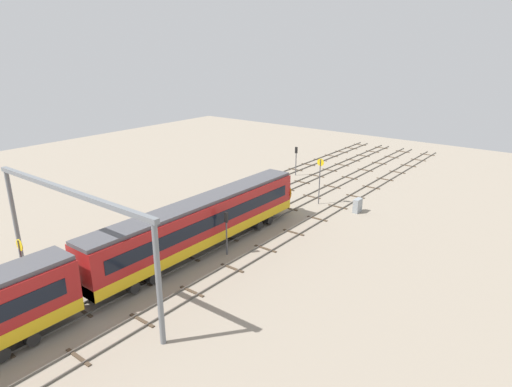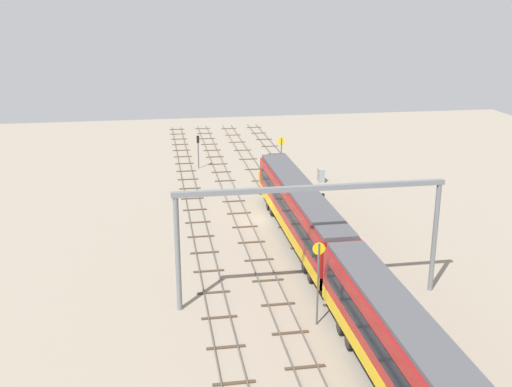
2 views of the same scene
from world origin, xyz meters
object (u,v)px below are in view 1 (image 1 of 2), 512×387
(speed_sign_near_foreground, at_px, (23,269))
(relay_cabinet, at_px, (358,205))
(signal_light_trackside_approach, at_px, (226,227))
(signal_light_trackside_departure, at_px, (296,157))
(speed_sign_mid_trackside, at_px, (320,176))
(overhead_gantry, at_px, (70,216))
(train, at_px, (83,275))

(speed_sign_near_foreground, xyz_separation_m, relay_cabinet, (32.33, -9.06, -2.78))
(signal_light_trackside_approach, relative_size, signal_light_trackside_departure, 0.96)
(signal_light_trackside_approach, bearing_deg, signal_light_trackside_departure, 19.58)
(signal_light_trackside_approach, bearing_deg, speed_sign_near_foreground, 163.73)
(speed_sign_mid_trackside, bearing_deg, overhead_gantry, 172.29)
(overhead_gantry, relative_size, signal_light_trackside_approach, 4.70)
(signal_light_trackside_departure, bearing_deg, speed_sign_mid_trackside, -134.66)
(train, xyz_separation_m, signal_light_trackside_approach, (12.55, -2.18, -0.00))
(relay_cabinet, bearing_deg, speed_sign_near_foreground, 164.34)
(speed_sign_near_foreground, relative_size, speed_sign_mid_trackside, 1.04)
(speed_sign_near_foreground, bearing_deg, signal_light_trackside_departure, 6.37)
(overhead_gantry, height_order, relay_cabinet, overhead_gantry)
(train, height_order, signal_light_trackside_departure, train)
(overhead_gantry, xyz_separation_m, speed_sign_mid_trackside, (28.53, -3.86, -2.89))
(overhead_gantry, distance_m, speed_sign_near_foreground, 4.55)
(speed_sign_mid_trackside, distance_m, signal_light_trackside_departure, 12.39)
(train, xyz_separation_m, overhead_gantry, (0.74, 1.92, 3.73))
(signal_light_trackside_approach, bearing_deg, overhead_gantry, 160.85)
(train, xyz_separation_m, relay_cabinet, (29.52, -6.76, -1.87))
(speed_sign_mid_trackside, bearing_deg, relay_cabinet, -86.98)
(speed_sign_mid_trackside, bearing_deg, signal_light_trackside_approach, -179.18)
(signal_light_trackside_departure, height_order, relay_cabinet, signal_light_trackside_departure)
(speed_sign_mid_trackside, relative_size, signal_light_trackside_departure, 1.31)
(overhead_gantry, xyz_separation_m, signal_light_trackside_departure, (37.23, 4.94, -3.63))
(speed_sign_near_foreground, height_order, signal_light_trackside_departure, speed_sign_near_foreground)
(speed_sign_mid_trackside, distance_m, signal_light_trackside_approach, 16.74)
(speed_sign_mid_trackside, xyz_separation_m, signal_light_trackside_departure, (8.69, 8.80, -0.74))
(speed_sign_mid_trackside, bearing_deg, train, 176.21)
(speed_sign_near_foreground, distance_m, speed_sign_mid_trackside, 32.36)
(train, distance_m, speed_sign_near_foreground, 3.75)
(overhead_gantry, bearing_deg, train, -110.98)
(signal_light_trackside_approach, xyz_separation_m, signal_light_trackside_departure, (25.41, 9.04, 0.11))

